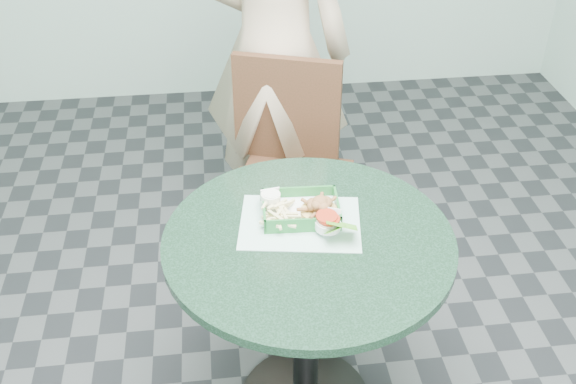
{
  "coord_description": "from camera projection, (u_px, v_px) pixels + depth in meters",
  "views": [
    {
      "loc": [
        -0.25,
        -1.52,
        2.04
      ],
      "look_at": [
        -0.05,
        0.1,
        0.87
      ],
      "focal_mm": 42.0,
      "sensor_mm": 36.0,
      "label": 1
    }
  ],
  "objects": [
    {
      "name": "diner_person",
      "position": [
        273.0,
        12.0,
        2.69
      ],
      "size": [
        0.89,
        0.73,
        2.11
      ],
      "primitive_type": "imported",
      "rotation": [
        0.0,
        0.0,
        2.81
      ],
      "color": "#CFB190",
      "rests_on": "floor"
    },
    {
      "name": "crab_sandwich",
      "position": [
        319.0,
        211.0,
        2.04
      ],
      "size": [
        0.11,
        0.11,
        0.07
      ],
      "rotation": [
        0.0,
        0.0,
        0.21
      ],
      "color": "tan",
      "rests_on": "food_basket"
    },
    {
      "name": "dining_chair",
      "position": [
        290.0,
        158.0,
        2.78
      ],
      "size": [
        0.45,
        0.45,
        0.93
      ],
      "rotation": [
        0.0,
        0.0,
        -0.33
      ],
      "color": "#432E1B",
      "rests_on": "floor"
    },
    {
      "name": "fries_pile",
      "position": [
        279.0,
        219.0,
        2.03
      ],
      "size": [
        0.13,
        0.14,
        0.04
      ],
      "primitive_type": null,
      "rotation": [
        0.0,
        0.0,
        0.3
      ],
      "color": "beige",
      "rests_on": "food_basket"
    },
    {
      "name": "placemat",
      "position": [
        300.0,
        228.0,
        2.05
      ],
      "size": [
        0.4,
        0.33,
        0.0
      ],
      "primitive_type": "cube",
      "rotation": [
        0.0,
        0.0,
        -0.16
      ],
      "color": "#A1CDBD",
      "rests_on": "cafe_table"
    },
    {
      "name": "garnish_cup",
      "position": [
        332.0,
        227.0,
        1.99
      ],
      "size": [
        0.11,
        0.11,
        0.05
      ],
      "rotation": [
        0.0,
        0.0,
        -0.25
      ],
      "color": "white",
      "rests_on": "food_basket"
    },
    {
      "name": "food_basket",
      "position": [
        301.0,
        217.0,
        2.07
      ],
      "size": [
        0.23,
        0.17,
        0.05
      ],
      "rotation": [
        0.0,
        0.0,
        -0.05
      ],
      "color": "#1E6E2D",
      "rests_on": "placemat"
    },
    {
      "name": "sauce_ramekin",
      "position": [
        270.0,
        204.0,
        2.07
      ],
      "size": [
        0.06,
        0.06,
        0.03
      ],
      "rotation": [
        0.0,
        0.0,
        -0.07
      ],
      "color": "white",
      "rests_on": "food_basket"
    },
    {
      "name": "cafe_table",
      "position": [
        308.0,
        284.0,
        2.1
      ],
      "size": [
        0.87,
        0.87,
        0.75
      ],
      "color": "black",
      "rests_on": "floor"
    }
  ]
}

